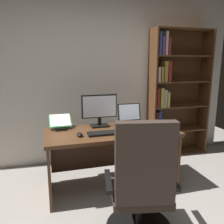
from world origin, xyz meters
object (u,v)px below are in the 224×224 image
computer_mouse (80,135)px  keyboard (106,133)px  desk (110,145)px  laptop (132,120)px  office_chair (142,190)px  open_binder (149,131)px  pen (127,128)px  bookshelf (173,94)px  notepad (126,129)px  monitor (99,111)px  reading_stand_with_book (60,122)px

computer_mouse → keyboard: bearing=0.0°
desk → laptop: 0.45m
office_chair → open_binder: office_chair is taller
computer_mouse → office_chair: bearing=-62.1°
pen → bookshelf: bearing=37.3°
office_chair → notepad: 0.93m
computer_mouse → bookshelf: bearing=28.9°
monitor → open_binder: size_ratio=0.79×
monitor → pen: (0.28, -0.24, -0.18)m
bookshelf → laptop: (-0.92, -0.57, -0.23)m
reading_stand_with_book → pen: bearing=-21.7°
laptop → computer_mouse: (-0.73, -0.34, -0.03)m
keyboard → open_binder: bearing=-5.7°
pen → reading_stand_with_book: bearing=158.3°
bookshelf → office_chair: 2.16m
bookshelf → office_chair: bookshelf is taller
reading_stand_with_book → pen: reading_stand_with_book is taller
office_chair → computer_mouse: size_ratio=10.51×
keyboard → computer_mouse: bearing=180.0°
laptop → reading_stand_with_book: bearing=176.1°
laptop → open_binder: laptop is taller
reading_stand_with_book → open_binder: 1.08m
laptop → computer_mouse: size_ratio=3.04×
laptop → pen: laptop is taller
office_chair → reading_stand_with_book: size_ratio=3.80×
laptop → keyboard: (-0.43, -0.34, -0.04)m
pen → keyboard: bearing=-160.5°
bookshelf → notepad: (-1.09, -0.81, -0.28)m
office_chair → keyboard: size_ratio=2.60×
office_chair → bookshelf: bearing=65.2°
laptop → pen: bearing=-121.4°
reading_stand_with_book → keyboard: bearing=-40.3°
desk → open_binder: (0.41, -0.24, 0.22)m
laptop → monitor: bearing=-179.3°
computer_mouse → pen: (0.58, 0.10, -0.01)m
notepad → open_binder: bearing=-32.3°
office_chair → computer_mouse: (-0.41, 0.77, 0.29)m
bookshelf → computer_mouse: 1.91m
notepad → keyboard: bearing=-159.1°
pen → computer_mouse: bearing=-170.2°
laptop → reading_stand_with_book: 0.91m
reading_stand_with_book → notepad: bearing=-22.3°
office_chair → keyboard: (-0.11, 0.77, 0.29)m
monitor → notepad: (0.26, -0.24, -0.19)m
bookshelf → monitor: (-1.35, -0.58, -0.08)m
monitor → reading_stand_with_book: 0.50m
open_binder → office_chair: bearing=-104.1°
monitor → laptop: 0.46m
laptop → keyboard: 0.55m
desk → office_chair: size_ratio=1.41×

